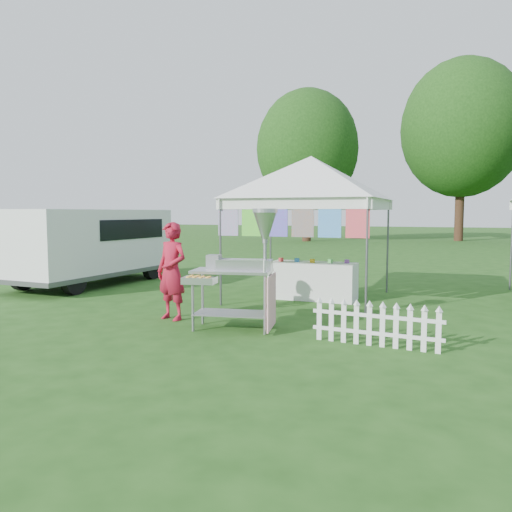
% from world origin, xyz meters
% --- Properties ---
extents(ground, '(120.00, 120.00, 0.00)m').
position_xyz_m(ground, '(0.00, 0.00, 0.00)').
color(ground, '#204A15').
rests_on(ground, ground).
extents(canopy_main, '(4.24, 4.24, 3.45)m').
position_xyz_m(canopy_main, '(0.00, 3.49, 2.99)').
color(canopy_main, '#59595E').
rests_on(canopy_main, ground).
extents(tree_left, '(6.40, 6.40, 9.53)m').
position_xyz_m(tree_left, '(-6.00, 24.00, 5.83)').
color(tree_left, '#322012').
rests_on(tree_left, ground).
extents(tree_mid, '(7.60, 7.60, 11.52)m').
position_xyz_m(tree_mid, '(3.00, 28.00, 7.14)').
color(tree_mid, '#322012').
rests_on(tree_mid, ground).
extents(donut_cart, '(1.38, 1.15, 1.89)m').
position_xyz_m(donut_cart, '(-0.17, 0.35, 1.11)').
color(donut_cart, gray).
rests_on(donut_cart, ground).
extents(vendor, '(0.68, 0.53, 1.67)m').
position_xyz_m(vendor, '(-1.62, 0.59, 0.83)').
color(vendor, '#AA152D').
rests_on(vendor, ground).
extents(cargo_van, '(2.00, 4.64, 1.90)m').
position_xyz_m(cargo_van, '(-5.74, 3.59, 1.02)').
color(cargo_van, white).
rests_on(cargo_van, ground).
extents(picket_fence, '(1.80, 0.16, 0.56)m').
position_xyz_m(picket_fence, '(1.88, 0.13, 0.29)').
color(picket_fence, white).
rests_on(picket_fence, ground).
extents(display_table, '(1.80, 0.70, 0.78)m').
position_xyz_m(display_table, '(0.08, 3.44, 0.39)').
color(display_table, white).
rests_on(display_table, ground).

